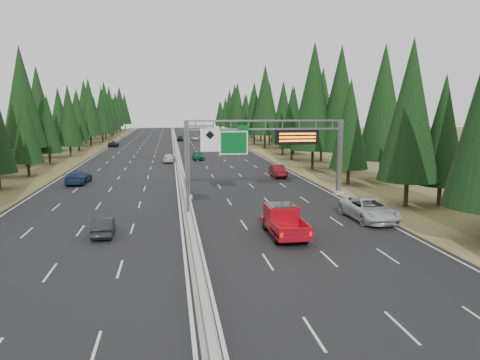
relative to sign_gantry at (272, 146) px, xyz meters
The scene contains 19 objects.
road 46.29m from the sign_gantry, 101.18° to the left, with size 32.00×260.00×0.08m, color black.
shoulder_right 46.28m from the sign_gantry, 78.86° to the left, with size 3.60×260.00×0.06m, color olive.
shoulder_left 52.70m from the sign_gantry, 120.63° to the left, with size 3.60×260.00×0.06m, color brown.
median_barrier 46.25m from the sign_gantry, 101.18° to the left, with size 0.70×260.00×0.85m.
sign_gantry is the anchor object (origin of this frame).
hov_sign_pole 12.96m from the sign_gantry, 130.04° to the right, with size 2.80×0.50×8.00m.
tree_row_right 37.92m from the sign_gantry, 70.17° to the left, with size 12.05×245.11×18.80m.
tree_row_left 50.33m from the sign_gantry, 128.24° to the left, with size 12.05×242.26×18.60m.
silver_minivan 13.40m from the sign_gantry, 63.90° to the right, with size 2.97×6.43×1.79m, color silver.
red_pickup 15.27m from the sign_gantry, 99.17° to the right, with size 2.26×6.32×2.06m.
car_ahead_green 36.04m from the sign_gantry, 98.60° to the left, with size 1.86×4.63×1.58m, color #14583D.
car_ahead_dkred 14.40m from the sign_gantry, 73.99° to the left, with size 1.61×4.62×1.52m, color #5C0D11.
car_ahead_dkgrey 56.65m from the sign_gantry, 85.18° to the left, with size 2.00×4.91×1.43m, color black.
car_ahead_white 86.37m from the sign_gantry, 92.05° to the left, with size 2.16×4.68×1.30m, color silver.
car_ahead_far 84.92m from the sign_gantry, 95.02° to the left, with size 1.73×4.31×1.47m, color black.
car_onc_near 20.39m from the sign_gantry, 139.11° to the right, with size 1.40×4.00×1.32m, color black.
car_onc_blue 24.34m from the sign_gantry, 152.03° to the left, with size 2.28×5.61×1.63m, color navy.
car_onc_white 34.11m from the sign_gantry, 107.94° to the left, with size 1.78×4.43×1.51m, color silver.
car_onc_far 71.37m from the sign_gantry, 109.19° to the left, with size 2.24×4.85×1.35m, color black.
Camera 1 is at (-1.30, -11.47, 9.03)m, focal length 35.00 mm.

